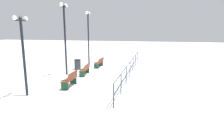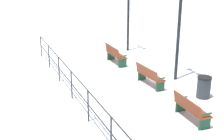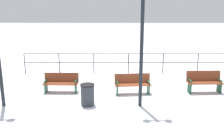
{
  "view_description": "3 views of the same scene",
  "coord_description": "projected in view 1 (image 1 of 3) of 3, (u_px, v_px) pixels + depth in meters",
  "views": [
    {
      "loc": [
        -5.14,
        14.41,
        3.57
      ],
      "look_at": [
        -2.25,
        0.8,
        0.65
      ],
      "focal_mm": 32.34,
      "sensor_mm": 36.0,
      "label": 1
    },
    {
      "loc": [
        -6.52,
        -11.42,
        5.43
      ],
      "look_at": [
        -1.48,
        0.57,
        0.73
      ],
      "focal_mm": 52.29,
      "sensor_mm": 36.0,
      "label": 2
    },
    {
      "loc": [
        11.2,
        -0.89,
        4.04
      ],
      "look_at": [
        -1.81,
        -0.94,
        0.61
      ],
      "focal_mm": 41.78,
      "sensor_mm": 36.0,
      "label": 3
    }
  ],
  "objects": [
    {
      "name": "bench_third",
      "position": [
        70.0,
        79.0,
        12.3
      ],
      "size": [
        0.6,
        1.59,
        0.97
      ],
      "rotation": [
        0.0,
        0.0,
        0.03
      ],
      "color": "brown",
      "rests_on": "ground"
    },
    {
      "name": "lamppost_far",
      "position": [
        23.0,
        46.0,
        10.32
      ],
      "size": [
        0.22,
        1.08,
        4.18
      ],
      "color": "black",
      "rests_on": "ground"
    },
    {
      "name": "trash_bin",
      "position": [
        78.0,
        64.0,
        17.59
      ],
      "size": [
        0.56,
        0.56,
        0.87
      ],
      "color": "#2D3338",
      "rests_on": "ground"
    },
    {
      "name": "bench_nearest",
      "position": [
        99.0,
        62.0,
        18.58
      ],
      "size": [
        0.56,
        1.58,
        0.86
      ],
      "rotation": [
        0.0,
        0.0,
        -0.01
      ],
      "color": "brown",
      "rests_on": "ground"
    },
    {
      "name": "ground_plane",
      "position": [
        86.0,
        75.0,
        15.57
      ],
      "size": [
        80.0,
        80.0,
        0.0
      ],
      "primitive_type": "plane",
      "color": "white",
      "rests_on": "ground"
    },
    {
      "name": "bench_second",
      "position": [
        85.0,
        69.0,
        15.49
      ],
      "size": [
        0.63,
        1.65,
        0.88
      ],
      "rotation": [
        0.0,
        0.0,
        0.08
      ],
      "color": "brown",
      "rests_on": "ground"
    },
    {
      "name": "waterfront_railing",
      "position": [
        130.0,
        67.0,
        14.71
      ],
      "size": [
        0.05,
        12.05,
        1.17
      ],
      "color": "#26282D",
      "rests_on": "ground"
    },
    {
      "name": "lamppost_middle",
      "position": [
        65.0,
        28.0,
        14.97
      ],
      "size": [
        0.29,
        1.05,
        5.34
      ],
      "color": "black",
      "rests_on": "ground"
    },
    {
      "name": "lamppost_near",
      "position": [
        88.0,
        28.0,
        20.18
      ],
      "size": [
        0.31,
        0.96,
        5.16
      ],
      "color": "black",
      "rests_on": "ground"
    }
  ]
}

